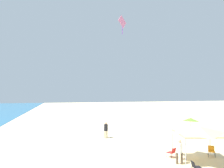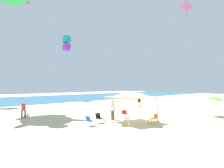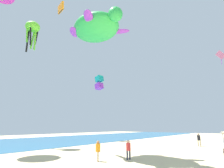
{
  "view_description": "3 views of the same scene",
  "coord_description": "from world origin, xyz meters",
  "views": [
    {
      "loc": [
        -18.29,
        9.64,
        5.91
      ],
      "look_at": [
        -1.52,
        6.97,
        6.01
      ],
      "focal_mm": 36.03,
      "sensor_mm": 36.0,
      "label": 1
    },
    {
      "loc": [
        -14.55,
        -11.05,
        3.24
      ],
      "look_at": [
        -2.8,
        1.7,
        3.31
      ],
      "focal_mm": 31.06,
      "sensor_mm": 36.0,
      "label": 2
    },
    {
      "loc": [
        -21.86,
        -0.54,
        2.78
      ],
      "look_at": [
        -1.52,
        15.63,
        8.89
      ],
      "focal_mm": 28.84,
      "sensor_mm": 36.0,
      "label": 3
    }
  ],
  "objects": [
    {
      "name": "person_far_stroller",
      "position": [
        -10.38,
        10.06,
        0.95
      ],
      "size": [
        0.39,
        0.39,
        1.62
      ],
      "rotation": [
        0.0,
        0.0,
        0.71
      ],
      "color": "#C6B28C",
      "rests_on": "ground"
    },
    {
      "name": "person_kite_handler",
      "position": [
        -8.16,
        8.54,
        0.95
      ],
      "size": [
        0.42,
        0.38,
        1.61
      ],
      "rotation": [
        0.0,
        0.0,
        2.86
      ],
      "color": "#33384C",
      "rests_on": "ground"
    },
    {
      "name": "person_by_tent",
      "position": [
        6.69,
        6.36,
        1.06
      ],
      "size": [
        0.43,
        0.43,
        1.8
      ],
      "rotation": [
        0.0,
        0.0,
        2.26
      ],
      "color": "#C6B28C",
      "rests_on": "ground"
    },
    {
      "name": "ocean_strip",
      "position": [
        0.0,
        32.27,
        0.01
      ],
      "size": [
        120.0,
        23.86,
        0.02
      ],
      "primitive_type": "cube",
      "color": "#28668E",
      "rests_on": "ground"
    },
    {
      "name": "kite_parafoil_orange",
      "position": [
        -9.79,
        17.73,
        17.97
      ],
      "size": [
        1.71,
        3.12,
        2.03
      ],
      "rotation": [
        0.0,
        0.0,
        4.29
      ],
      "color": "orange"
    },
    {
      "name": "kite_octopus_lime",
      "position": [
        -9.26,
        25.99,
        18.27
      ],
      "size": [
        2.26,
        2.26,
        5.03
      ],
      "rotation": [
        0.0,
        0.0,
        2.98
      ],
      "color": "#66D82D"
    },
    {
      "name": "kite_diamond_pink",
      "position": [
        13.98,
        2.98,
        15.18
      ],
      "size": [
        1.41,
        1.49,
        2.87
      ],
      "rotation": [
        0.0,
        0.0,
        5.3
      ],
      "color": "pink"
    },
    {
      "name": "kite_turtle_green",
      "position": [
        -8.53,
        12.27,
        13.64
      ],
      "size": [
        6.5,
        7.31,
        2.54
      ],
      "rotation": [
        0.0,
        0.0,
        4.54
      ],
      "color": "green"
    },
    {
      "name": "kite_box_teal",
      "position": [
        5.71,
        24.86,
        11.86
      ],
      "size": [
        1.49,
        1.68,
        3.03
      ],
      "rotation": [
        0.0,
        0.0,
        6.16
      ],
      "color": "teal"
    }
  ]
}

